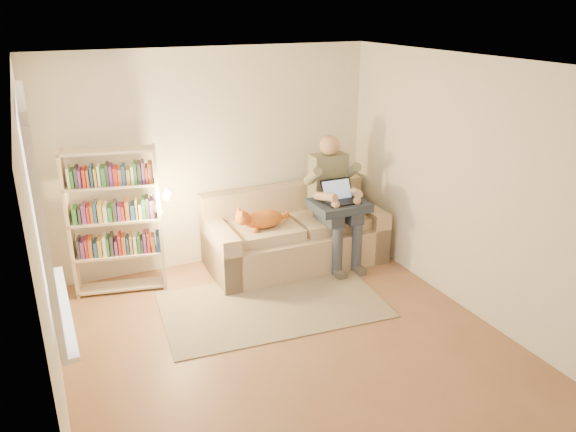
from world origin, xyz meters
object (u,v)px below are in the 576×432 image
bookshelf (115,215)px  laptop (343,196)px  sofa (294,237)px  cat (258,220)px  person (333,194)px

bookshelf → laptop: bearing=1.6°
sofa → laptop: bearing=-32.0°
sofa → laptop: 0.81m
cat → sofa: bearing=14.8°
laptop → bookshelf: bearing=170.7°
cat → person: bearing=-1.4°
person → bookshelf: bearing=173.9°
person → bookshelf: bookshelf is taller
cat → bookshelf: bearing=170.9°
cat → laptop: bearing=-9.6°
cat → bookshelf: bookshelf is taller
sofa → person: bearing=-19.6°
person → cat: size_ratio=2.16×
person → bookshelf: (-2.52, 0.32, 0.02)m
sofa → cat: bearing=-165.2°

